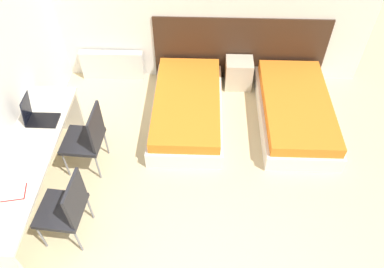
{
  "coord_description": "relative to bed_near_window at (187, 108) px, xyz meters",
  "views": [
    {
      "loc": [
        0.11,
        -0.83,
        3.86
      ],
      "look_at": [
        0.0,
        2.22,
        0.55
      ],
      "focal_mm": 35.0,
      "sensor_mm": 36.0,
      "label": 1
    }
  ],
  "objects": [
    {
      "name": "headboard_panel",
      "position": [
        0.76,
        0.97,
        0.34
      ],
      "size": [
        2.62,
        0.03,
        1.06
      ],
      "color": "#382316",
      "rests_on": "ground_plane"
    },
    {
      "name": "bed_near_window",
      "position": [
        0.0,
        0.0,
        0.0
      ],
      "size": [
        0.99,
        1.88,
        0.4
      ],
      "color": "silver",
      "rests_on": "ground_plane"
    },
    {
      "name": "bed_near_door",
      "position": [
        1.53,
        0.0,
        0.0
      ],
      "size": [
        0.99,
        1.88,
        0.4
      ],
      "color": "silver",
      "rests_on": "ground_plane"
    },
    {
      "name": "nightstand",
      "position": [
        0.76,
        0.77,
        0.04
      ],
      "size": [
        0.41,
        0.34,
        0.47
      ],
      "color": "beige",
      "rests_on": "ground_plane"
    },
    {
      "name": "radiator",
      "position": [
        -1.22,
        0.89,
        0.05
      ],
      "size": [
        0.98,
        0.12,
        0.49
      ],
      "color": "silver",
      "rests_on": "ground_plane"
    },
    {
      "name": "desk",
      "position": [
        -1.67,
        -1.38,
        0.4
      ],
      "size": [
        0.55,
        2.26,
        0.75
      ],
      "color": "beige",
      "rests_on": "ground_plane"
    },
    {
      "name": "chair_near_laptop",
      "position": [
        -1.16,
        -0.9,
        0.33
      ],
      "size": [
        0.49,
        0.49,
        0.95
      ],
      "rotation": [
        0.0,
        0.0,
        -0.06
      ],
      "color": "#232328",
      "rests_on": "ground_plane"
    },
    {
      "name": "chair_near_notebook",
      "position": [
        -1.16,
        -1.88,
        0.33
      ],
      "size": [
        0.5,
        0.5,
        0.95
      ],
      "rotation": [
        0.0,
        0.0,
        -0.09
      ],
      "color": "#232328",
      "rests_on": "ground_plane"
    },
    {
      "name": "laptop",
      "position": [
        -1.69,
        -0.87,
        0.63
      ],
      "size": [
        0.35,
        0.24,
        0.36
      ],
      "rotation": [
        0.0,
        0.0,
        -0.0
      ],
      "color": "black",
      "rests_on": "desk"
    },
    {
      "name": "open_notebook",
      "position": [
        -1.64,
        -1.87,
        0.57
      ],
      "size": [
        0.3,
        0.24,
        0.02
      ],
      "rotation": [
        0.0,
        0.0,
        0.2
      ],
      "color": "#B21E1E",
      "rests_on": "desk"
    }
  ]
}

